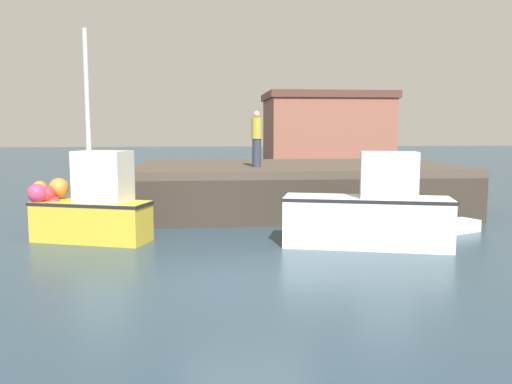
{
  "coord_description": "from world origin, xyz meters",
  "views": [
    {
      "loc": [
        -0.77,
        -10.06,
        2.86
      ],
      "look_at": [
        0.72,
        5.7,
        0.98
      ],
      "focal_mm": 37.06,
      "sensor_mm": 36.0,
      "label": 1
    }
  ],
  "objects_px": {
    "fishing_boat_near_left": "(91,205)",
    "rowboat": "(448,227)",
    "dockworker": "(257,139)",
    "fishing_boat_near_right": "(370,212)"
  },
  "relations": [
    {
      "from": "fishing_boat_near_right",
      "to": "dockworker",
      "type": "distance_m",
      "value": 5.66
    },
    {
      "from": "fishing_boat_near_left",
      "to": "rowboat",
      "type": "relative_size",
      "value": 2.61
    },
    {
      "from": "fishing_boat_near_right",
      "to": "rowboat",
      "type": "distance_m",
      "value": 3.17
    },
    {
      "from": "fishing_boat_near_right",
      "to": "rowboat",
      "type": "bearing_deg",
      "value": 28.9
    },
    {
      "from": "fishing_boat_near_right",
      "to": "rowboat",
      "type": "xyz_separation_m",
      "value": [
        2.71,
        1.49,
        -0.69
      ]
    },
    {
      "from": "rowboat",
      "to": "dockworker",
      "type": "bearing_deg",
      "value": 145.97
    },
    {
      "from": "fishing_boat_near_left",
      "to": "dockworker",
      "type": "relative_size",
      "value": 2.93
    },
    {
      "from": "dockworker",
      "to": "fishing_boat_near_right",
      "type": "bearing_deg",
      "value": -64.67
    },
    {
      "from": "fishing_boat_near_left",
      "to": "rowboat",
      "type": "xyz_separation_m",
      "value": [
        9.61,
        0.19,
        -0.79
      ]
    },
    {
      "from": "fishing_boat_near_right",
      "to": "fishing_boat_near_left",
      "type": "bearing_deg",
      "value": 169.28
    }
  ]
}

